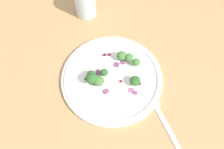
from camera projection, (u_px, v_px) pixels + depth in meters
The scene contains 26 objects.
ground_plane at pixel (115, 90), 62.56cm from camera, with size 180.00×180.00×2.00cm, color tan.
plate at pixel (112, 78), 62.33cm from camera, with size 27.84×27.84×1.70cm.
dressing_pool at pixel (112, 77), 61.94cm from camera, with size 16.15×16.15×0.20cm, color white.
broccoli_floret_0 at pixel (99, 81), 59.28cm from camera, with size 2.89×2.89×2.92cm.
broccoli_floret_1 at pixel (122, 56), 63.10cm from camera, with size 2.80×2.80×2.83cm.
broccoli_floret_2 at pixel (135, 81), 59.40cm from camera, with size 2.80×2.80×2.84cm.
broccoli_floret_3 at pixel (136, 62), 62.29cm from camera, with size 2.18×2.18×2.21cm.
broccoli_floret_4 at pixel (91, 74), 60.42cm from camera, with size 2.31×2.31×2.34cm.
broccoli_floret_5 at pixel (91, 78), 58.96cm from camera, with size 3.00×3.00×3.03cm.
broccoli_floret_6 at pixel (104, 72), 60.59cm from camera, with size 2.12×2.12×2.15cm.
broccoli_floret_7 at pixel (129, 57), 62.58cm from camera, with size 2.32×2.32×2.35cm.
cranberry_0 at pixel (105, 55), 64.48cm from camera, with size 0.77×0.77×0.77cm, color #4C0A14.
cranberry_1 at pixel (140, 84), 60.50cm from camera, with size 0.81×0.81×0.81cm, color maroon.
cranberry_2 at pixel (121, 81), 60.64cm from camera, with size 0.71×0.71×0.71cm, color maroon.
cranberry_3 at pixel (96, 84), 60.12cm from camera, with size 0.75×0.75×0.75cm, color maroon.
cranberry_4 at pixel (92, 73), 61.78cm from camera, with size 0.79×0.79×0.79cm, color #4C0A14.
cranberry_5 at pixel (110, 54), 64.38cm from camera, with size 0.92×0.92×0.92cm, color maroon.
cranberry_6 at pixel (86, 79), 61.26cm from camera, with size 0.72×0.72×0.72cm, color #4C0A14.
onion_bit_0 at pixel (106, 91), 59.37cm from camera, with size 0.99×1.33×0.42cm, color #843D75.
onion_bit_1 at pixel (124, 62), 63.77cm from camera, with size 1.12×1.20×0.47cm, color #A35B93.
onion_bit_2 at pixel (135, 93), 59.29cm from camera, with size 0.89×1.06×0.33cm, color #843D75.
onion_bit_3 at pixel (131, 90), 59.77cm from camera, with size 1.26×1.21×0.38cm, color #A35B93.
onion_bit_4 at pixel (98, 73), 62.12cm from camera, with size 1.26×1.31×0.38cm, color #843D75.
onion_bit_5 at pixel (117, 65), 63.41cm from camera, with size 1.32×1.38×0.38cm, color #843D75.
fork at pixel (165, 122), 57.00cm from camera, with size 12.73×15.87×0.50cm.
water_glass at pixel (85, 2), 70.60cm from camera, with size 6.51×6.51×9.28cm, color silver.
Camera 1 is at (-22.70, -12.06, 56.21)cm, focal length 36.29 mm.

